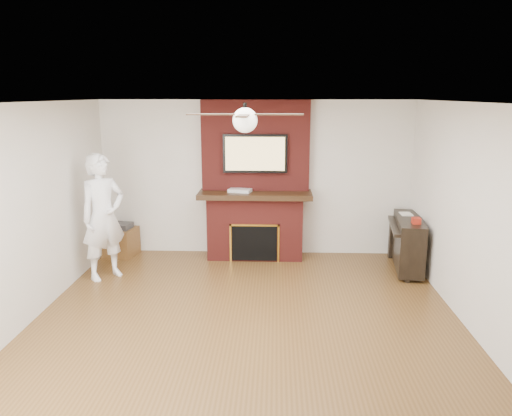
{
  "coord_description": "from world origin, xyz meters",
  "views": [
    {
      "loc": [
        0.33,
        -5.23,
        2.59
      ],
      "look_at": [
        0.08,
        0.9,
        1.18
      ],
      "focal_mm": 35.0,
      "sensor_mm": 36.0,
      "label": 1
    }
  ],
  "objects_px": {
    "piano": "(408,242)",
    "side_table": "(121,241)",
    "fireplace": "(255,196)",
    "person": "(103,217)"
  },
  "relations": [
    {
      "from": "fireplace",
      "to": "person",
      "type": "distance_m",
      "value": 2.36
    },
    {
      "from": "fireplace",
      "to": "side_table",
      "type": "distance_m",
      "value": 2.32
    },
    {
      "from": "side_table",
      "to": "person",
      "type": "bearing_deg",
      "value": -73.99
    },
    {
      "from": "fireplace",
      "to": "side_table",
      "type": "xyz_separation_m",
      "value": [
        -2.2,
        -0.07,
        -0.74
      ]
    },
    {
      "from": "fireplace",
      "to": "piano",
      "type": "relative_size",
      "value": 2.0
    },
    {
      "from": "piano",
      "to": "side_table",
      "type": "bearing_deg",
      "value": -178.12
    },
    {
      "from": "person",
      "to": "side_table",
      "type": "bearing_deg",
      "value": 48.75
    },
    {
      "from": "fireplace",
      "to": "piano",
      "type": "bearing_deg",
      "value": -13.36
    },
    {
      "from": "side_table",
      "to": "piano",
      "type": "relative_size",
      "value": 0.44
    },
    {
      "from": "side_table",
      "to": "piano",
      "type": "xyz_separation_m",
      "value": [
        4.51,
        -0.48,
        0.18
      ]
    }
  ]
}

